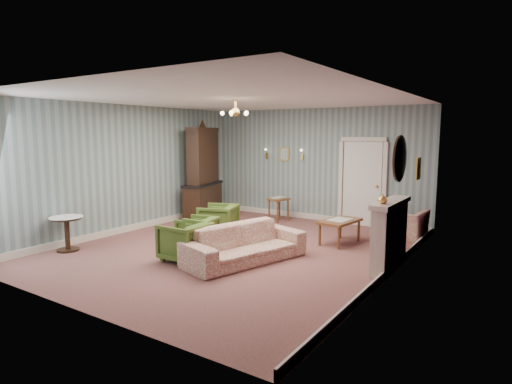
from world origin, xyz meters
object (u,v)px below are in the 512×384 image
Objects in this scene: olive_chair_c at (218,219)px; olive_chair_a at (185,240)px; sofa_chintz at (245,237)px; fireplace at (390,235)px; coffee_table at (340,232)px; pedestal_table at (67,234)px; wingback_chair at (401,219)px; dresser at (203,170)px; side_table_black at (388,240)px; olive_chair_b at (197,231)px.

olive_chair_a is at bearing 1.50° from olive_chair_c.
fireplace is (2.24, 0.99, 0.14)m from sofa_chintz.
olive_chair_a is 0.79× the size of coffee_table.
pedestal_table reaches higher than coffee_table.
olive_chair_a is 1.90m from olive_chair_c.
sofa_chintz reaches higher than pedestal_table.
olive_chair_a is 0.80× the size of wingback_chair.
olive_chair_a is 0.30× the size of dresser.
sofa_chintz is at bearing -156.14° from fireplace.
coffee_table is (4.18, -0.62, -1.03)m from dresser.
dresser reaches higher than side_table_black.
wingback_chair is 2.32m from fireplace.
side_table_black is at bearing 128.10° from olive_chair_a.
olive_chair_c is (-0.27, 1.00, 0.05)m from olive_chair_b.
dresser reaches higher than sofa_chintz.
sofa_chintz is (1.31, -0.24, 0.10)m from olive_chair_b.
side_table_black is at bearing 104.14° from olive_chair_b.
coffee_table is at bearing -23.91° from dresser.
pedestal_table is at bearing -149.73° from side_table_black.
wingback_chair is (1.85, 3.28, -0.02)m from sofa_chintz.
wingback_chair is 6.87m from pedestal_table.
sofa_chintz is at bearing 32.98° from olive_chair_c.
olive_chair_c is at bearing 56.45° from pedestal_table.
fireplace reaches higher than olive_chair_b.
wingback_chair is 1.62× the size of side_table_black.
olive_chair_b is 3.65m from side_table_black.
olive_chair_b is at bearing -140.08° from coffee_table.
fireplace reaches higher than wingback_chair.
wingback_chair is 0.69× the size of fireplace.
olive_chair_b is at bearing 49.06° from wingback_chair.
olive_chair_c is 0.81× the size of wingback_chair.
coffee_table is at bearing 140.04° from fireplace.
fireplace reaches higher than olive_chair_c.
fireplace is 1.43× the size of coffee_table.
olive_chair_a is 1.30× the size of side_table_black.
olive_chair_a is 2.47m from pedestal_table.
sofa_chintz reaches higher than wingback_chair.
wingback_chair is at bearing 143.77° from olive_chair_a.
olive_chair_b is 1.04m from olive_chair_c.
dresser is (-1.69, 1.48, 0.89)m from olive_chair_c.
dresser is at bearing 66.68° from sofa_chintz.
dresser is at bearing 169.77° from side_table_black.
dresser is (-1.96, 2.48, 0.94)m from olive_chair_b.
dresser is at bearing -144.47° from olive_chair_a.
olive_chair_a is 1.12× the size of olive_chair_b.
olive_chair_c is 1.15× the size of pedestal_table.
pedestal_table is (-1.69, -2.55, -0.05)m from olive_chair_c.
olive_chair_b reaches higher than side_table_black.
olive_chair_b is 0.49× the size of fireplace.
dresser is at bearing 171.61° from coffee_table.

